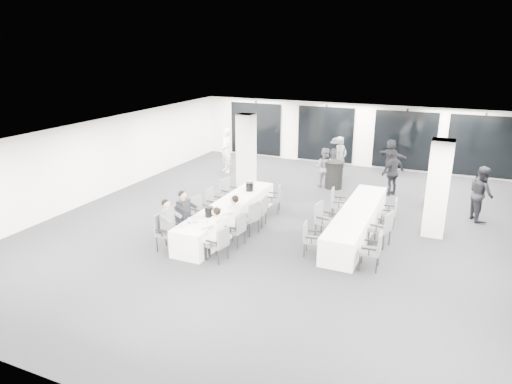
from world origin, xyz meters
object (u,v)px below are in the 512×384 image
Objects in this scene: chair_side_left_far at (337,202)px; chair_side_left_mid at (323,218)px; chair_main_left_fourth at (213,201)px; ice_bucket_far at (250,187)px; chair_main_right_second at (237,228)px; chair_side_left_near at (310,237)px; standing_guest_c at (336,154)px; chair_side_right_mid at (383,227)px; standing_guest_h at (482,190)px; banquet_table_main at (228,216)px; chair_main_left_mid at (199,210)px; standing_guest_f at (391,154)px; chair_main_right_mid at (251,216)px; cocktail_table at (334,175)px; chair_main_left_near at (165,229)px; standing_guest_b at (324,165)px; chair_side_right_far at (391,211)px; chair_main_right_near at (220,242)px; chair_main_right_far at (275,197)px; chair_main_left_second at (182,220)px; banquet_table_side at (357,222)px; chair_side_right_near at (374,248)px; standing_guest_a at (341,155)px; chair_main_left_far at (228,191)px; standing_guest_d at (393,169)px; ice_bucket_near at (209,212)px; standing_guest_e at (434,180)px; chair_main_right_fourth at (260,209)px; standing_guest_g at (226,147)px.

chair_side_left_mid is at bearing -8.88° from chair_side_left_far.
ice_bucket_far is (0.89, 0.85, 0.35)m from chair_main_left_fourth.
chair_main_right_second is 1.03× the size of chair_side_left_near.
chair_main_left_fourth is 0.53× the size of standing_guest_c.
chair_main_left_fourth is at bearing 103.45° from chair_side_right_mid.
standing_guest_h is at bearing -46.95° from chair_main_right_second.
standing_guest_h is (4.11, 3.24, 0.41)m from chair_side_left_mid.
chair_main_left_mid is at bearing -161.17° from banquet_table_main.
chair_side_left_mid is 0.59× the size of standing_guest_f.
chair_main_right_mid is at bearing 107.12° from chair_main_left_mid.
banquet_table_main is at bearing -109.99° from cocktail_table.
cocktail_table is 1.03× the size of chair_main_left_near.
chair_main_right_mid is 3.55× the size of ice_bucket_far.
standing_guest_b is 0.98× the size of standing_guest_c.
chair_side_left_far is 0.57× the size of standing_guest_b.
standing_guest_b is at bearing 38.04° from chair_side_right_far.
chair_main_left_near is 1.67m from chair_main_right_near.
chair_side_left_near is (1.98, -2.57, -0.02)m from chair_main_right_far.
chair_side_left_mid is at bearing 129.35° from chair_main_left_second.
chair_side_right_mid is at bearing 112.38° from chair_main_left_mid.
banquet_table_side is 5.17× the size of chair_side_right_near.
chair_main_left_near is 0.60× the size of standing_guest_f.
standing_guest_a is at bearing 74.88° from banquet_table_main.
chair_side_right_mid is at bearing 89.97° from chair_main_left_far.
chair_side_left_far is at bearing 16.63° from standing_guest_d.
standing_guest_e is at bearing 45.21° from ice_bucket_near.
standing_guest_c reaches higher than banquet_table_main.
chair_main_right_fourth is 3.35× the size of ice_bucket_near.
chair_main_left_second is at bearing 2.73° from chair_main_left_fourth.
chair_main_right_near is 3.61m from ice_bucket_far.
chair_main_left_near is 3.62m from ice_bucket_far.
chair_main_left_far is 1.02× the size of chair_side_right_near.
chair_main_left_far is 7.85m from standing_guest_f.
chair_side_right_near is at bearing 113.54° from standing_guest_b.
chair_side_right_mid is 0.47× the size of standing_guest_g.
chair_main_left_fourth is at bearing 12.15° from chair_main_left_far.
chair_main_right_far is 0.95× the size of chair_side_right_near.
chair_side_right_near is 0.50× the size of standing_guest_e.
standing_guest_e is at bearing -25.20° from chair_main_right_near.
standing_guest_b is 6.33× the size of ice_bucket_near.
banquet_table_main is at bearing -24.01° from standing_guest_g.
chair_side_left_near is 6.13m from standing_guest_h.
chair_side_left_mid reaches higher than chair_main_left_far.
standing_guest_f reaches higher than chair_side_right_far.
chair_main_right_second is at bearing 166.31° from chair_main_right_far.
chair_main_left_near is at bearing 101.86° from standing_guest_e.
chair_main_left_fourth reaches higher than chair_side_right_far.
chair_main_left_far is 3.81m from chair_side_left_mid.
ice_bucket_far is at bearing 175.34° from chair_main_left_second.
banquet_table_main is 1.00× the size of banquet_table_side.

